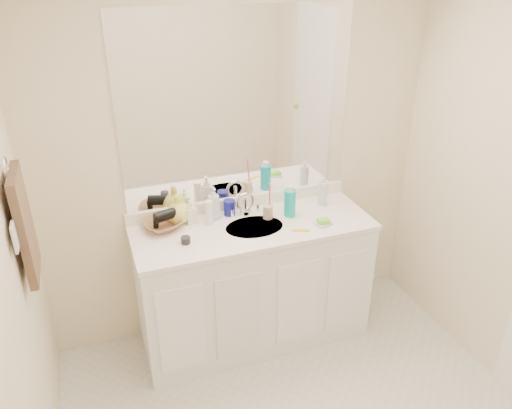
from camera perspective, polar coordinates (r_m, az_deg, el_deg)
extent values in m
cube|color=#F8E4C2|center=(3.24, -1.97, 4.82)|extent=(2.60, 0.02, 2.40)
cube|color=#F8E4C2|center=(2.01, -27.10, -13.82)|extent=(0.02, 2.60, 2.40)
cube|color=white|center=(3.39, -0.29, -9.11)|extent=(1.50, 0.55, 0.85)
cube|color=white|center=(3.15, -0.31, -2.62)|extent=(1.52, 0.57, 0.03)
cube|color=white|center=(3.34, -1.81, 0.27)|extent=(1.52, 0.03, 0.08)
cylinder|color=#B8ABA1|center=(3.13, -0.19, -2.74)|extent=(0.37, 0.37, 0.02)
cylinder|color=silver|center=(3.25, -1.26, -0.24)|extent=(0.02, 0.02, 0.11)
cube|color=white|center=(3.12, -2.04, 10.92)|extent=(1.48, 0.01, 1.20)
cylinder|color=navy|center=(3.25, -3.06, -0.35)|extent=(0.08, 0.08, 0.10)
cylinder|color=#C7B38C|center=(3.21, 1.38, -0.84)|extent=(0.08, 0.08, 0.09)
cylinder|color=#FF436D|center=(3.16, 1.57, 0.89)|extent=(0.02, 0.04, 0.20)
cylinder|color=#0EA8AF|center=(3.22, 3.90, 0.17)|extent=(0.09, 0.09, 0.18)
cylinder|color=silver|center=(3.39, 7.65, 1.25)|extent=(0.07, 0.07, 0.16)
cube|color=silver|center=(3.17, 7.70, -2.19)|extent=(0.12, 0.11, 0.01)
cube|color=#75E337|center=(3.17, 7.72, -1.89)|extent=(0.08, 0.06, 0.03)
cube|color=#F2AD19|center=(3.09, 5.19, -2.97)|extent=(0.11, 0.06, 0.00)
cylinder|color=black|center=(2.97, -8.04, -4.05)|extent=(0.06, 0.06, 0.04)
cylinder|color=white|center=(3.14, -5.37, -0.92)|extent=(0.06, 0.06, 0.16)
imported|color=silver|center=(3.19, -4.85, 0.20)|extent=(0.09, 0.09, 0.22)
imported|color=#F7F6C9|center=(3.17, -7.46, -0.81)|extent=(0.08, 0.08, 0.15)
imported|color=#EBE05B|center=(3.17, -8.85, -0.48)|extent=(0.19, 0.19, 0.19)
imported|color=brown|center=(3.14, -10.61, -2.27)|extent=(0.29, 0.29, 0.06)
cylinder|color=black|center=(3.12, -10.34, -1.22)|extent=(0.15, 0.11, 0.07)
torus|color=silver|center=(2.51, -26.68, 3.78)|extent=(0.01, 0.11, 0.11)
cube|color=#402E22|center=(2.63, -24.93, -2.16)|extent=(0.04, 0.32, 0.55)
cube|color=white|center=(2.43, -25.87, -3.36)|extent=(0.01, 0.08, 0.13)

